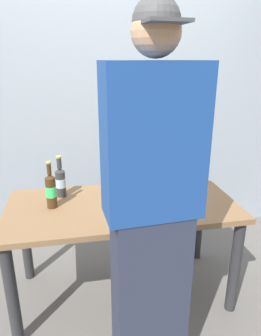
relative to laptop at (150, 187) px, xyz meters
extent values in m
plane|color=slate|center=(-0.22, -0.14, -0.77)|extent=(8.00, 8.00, 0.00)
cube|color=olive|center=(-0.22, -0.14, -0.06)|extent=(1.53, 0.73, 0.04)
cylinder|color=#2D2D30|center=(-0.93, -0.44, -0.43)|extent=(0.07, 0.07, 0.69)
cylinder|color=#2D2D30|center=(0.48, -0.44, -0.43)|extent=(0.07, 0.07, 0.69)
cylinder|color=#2D2D30|center=(-0.93, 0.17, -0.43)|extent=(0.07, 0.07, 0.69)
cylinder|color=#2D2D30|center=(0.48, 0.17, -0.43)|extent=(0.07, 0.07, 0.69)
cube|color=#383D4C|center=(0.00, -0.05, -0.04)|extent=(0.34, 0.26, 0.01)
cube|color=#232326|center=(0.00, -0.07, -0.03)|extent=(0.28, 0.16, 0.00)
cube|color=#383D4C|center=(-0.01, 0.09, 0.06)|extent=(0.33, 0.07, 0.19)
cube|color=black|center=(0.00, 0.09, 0.06)|extent=(0.30, 0.06, 0.18)
cylinder|color=#472B14|center=(-0.68, -0.10, 0.06)|extent=(0.07, 0.07, 0.21)
cone|color=#472B14|center=(-0.68, -0.10, 0.17)|extent=(0.07, 0.07, 0.02)
cylinder|color=#472B14|center=(-0.68, -0.10, 0.22)|extent=(0.03, 0.03, 0.07)
cylinder|color=#BFB74C|center=(-0.68, -0.10, 0.27)|extent=(0.03, 0.03, 0.01)
cylinder|color=#3CE36E|center=(-0.68, -0.10, 0.07)|extent=(0.07, 0.07, 0.07)
cylinder|color=#333333|center=(-0.63, 0.06, 0.05)|extent=(0.07, 0.07, 0.18)
cone|color=#333333|center=(-0.63, 0.06, 0.15)|extent=(0.07, 0.07, 0.02)
cylinder|color=#333333|center=(-0.63, 0.06, 0.20)|extent=(0.03, 0.03, 0.08)
cylinder|color=#BFB74C|center=(-0.63, 0.06, 0.25)|extent=(0.04, 0.04, 0.01)
cylinder|color=silver|center=(-0.63, 0.06, 0.06)|extent=(0.07, 0.07, 0.06)
cube|color=#2D3347|center=(-0.19, -0.75, -0.28)|extent=(0.37, 0.23, 0.97)
cube|color=#1E4793|center=(-0.19, -0.75, 0.54)|extent=(0.44, 0.24, 0.67)
sphere|color=tan|center=(-0.19, -0.75, 0.97)|extent=(0.20, 0.20, 0.20)
sphere|color=#4C4C4C|center=(-0.19, -0.75, 1.01)|extent=(0.19, 0.19, 0.19)
cube|color=#4C4C4C|center=(-0.18, -0.87, 1.00)|extent=(0.16, 0.12, 0.01)
cube|color=#99A3AD|center=(-0.22, 0.77, 0.53)|extent=(6.00, 0.10, 2.60)
camera|label=1|loc=(-0.52, -1.99, 0.88)|focal=32.98mm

